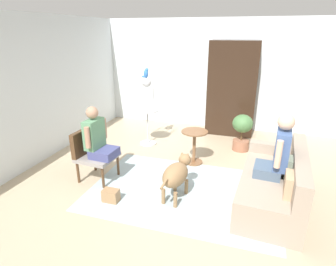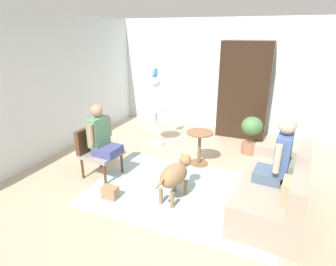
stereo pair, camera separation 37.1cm
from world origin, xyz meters
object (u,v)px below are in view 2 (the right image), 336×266
(round_end_table, at_px, (199,145))
(armoire_cabinet, at_px, (244,90))
(couch, at_px, (276,190))
(handbag, at_px, (110,192))
(armchair, at_px, (96,148))
(person_on_couch, at_px, (279,156))
(potted_plant, at_px, (251,132))
(person_on_armchair, at_px, (101,135))
(dog, at_px, (175,174))
(parrot, at_px, (155,73))
(bird_cage_stand, at_px, (156,107))

(round_end_table, xyz_separation_m, armoire_cabinet, (0.46, 1.91, 0.70))
(couch, relative_size, handbag, 7.76)
(armchair, bearing_deg, person_on_couch, 2.05)
(person_on_couch, height_order, potted_plant, person_on_couch)
(armchair, relative_size, round_end_table, 1.32)
(round_end_table, relative_size, potted_plant, 0.83)
(handbag, bearing_deg, armoire_cabinet, 69.06)
(armchair, bearing_deg, person_on_armchair, -3.35)
(armchair, height_order, person_on_armchair, person_on_armchair)
(round_end_table, xyz_separation_m, dog, (0.00, -1.22, 0.01))
(couch, distance_m, person_on_couch, 0.52)
(couch, xyz_separation_m, round_end_table, (-1.38, 0.94, 0.09))
(dog, distance_m, handbag, 1.01)
(person_on_armchair, bearing_deg, round_end_table, 37.96)
(armchair, bearing_deg, round_end_table, 34.95)
(potted_plant, bearing_deg, armchair, -139.97)
(couch, relative_size, armchair, 2.16)
(armchair, height_order, round_end_table, armchair)
(person_on_armchair, relative_size, potted_plant, 1.08)
(armchair, distance_m, person_on_armchair, 0.30)
(round_end_table, bearing_deg, armchair, -145.05)
(parrot, xyz_separation_m, handbag, (0.29, -2.23, -1.46))
(dog, distance_m, bird_cage_stand, 2.23)
(bird_cage_stand, bearing_deg, round_end_table, -27.83)
(person_on_couch, distance_m, armoire_cabinet, 3.01)
(bird_cage_stand, bearing_deg, handbag, -82.69)
(dog, xyz_separation_m, parrot, (-1.17, 1.84, 1.16))
(person_on_couch, xyz_separation_m, bird_cage_stand, (-2.53, 1.57, 0.01))
(potted_plant, height_order, handbag, potted_plant)
(person_on_couch, relative_size, armoire_cabinet, 0.42)
(couch, distance_m, parrot, 3.24)
(armchair, distance_m, armoire_cabinet, 3.61)
(round_end_table, bearing_deg, armoire_cabinet, 76.41)
(couch, distance_m, potted_plant, 1.92)
(couch, height_order, parrot, parrot)
(couch, relative_size, round_end_table, 2.85)
(round_end_table, bearing_deg, potted_plant, 47.85)
(armchair, xyz_separation_m, potted_plant, (2.32, 1.95, -0.04))
(person_on_couch, bearing_deg, couch, 36.00)
(couch, height_order, round_end_table, couch)
(round_end_table, distance_m, potted_plant, 1.20)
(couch, xyz_separation_m, parrot, (-2.56, 1.56, 1.25))
(round_end_table, distance_m, handbag, 1.86)
(person_on_armchair, height_order, round_end_table, person_on_armchair)
(armoire_cabinet, bearing_deg, armchair, -123.68)
(person_on_armchair, bearing_deg, couch, 2.70)
(couch, bearing_deg, dog, -168.30)
(person_on_couch, bearing_deg, armchair, -177.95)
(person_on_armchair, distance_m, potted_plant, 2.94)
(dog, bearing_deg, bird_cage_stand, 122.45)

